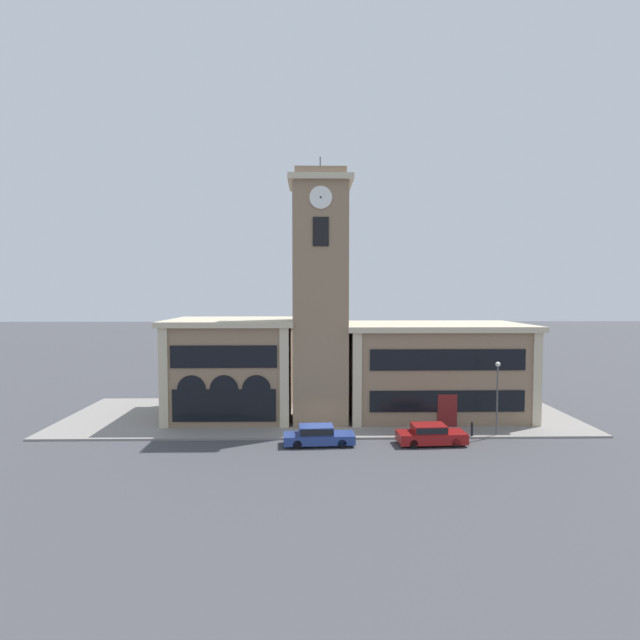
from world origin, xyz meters
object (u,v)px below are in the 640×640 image
parked_car_near (318,435)px  street_lamp (497,387)px  parked_car_mid (430,434)px  bollard (472,429)px

parked_car_near → street_lamp: 13.57m
street_lamp → parked_car_mid: bearing=-161.7°
parked_car_near → parked_car_mid: parked_car_mid is taller
street_lamp → bollard: size_ratio=5.07×
parked_car_mid → bollard: size_ratio=4.51×
bollard → parked_car_near: bearing=-172.5°
parked_car_near → bollard: bearing=4.6°
parked_car_near → bollard: 11.31m
bollard → street_lamp: bearing=8.0°
bollard → parked_car_mid: bearing=-156.3°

